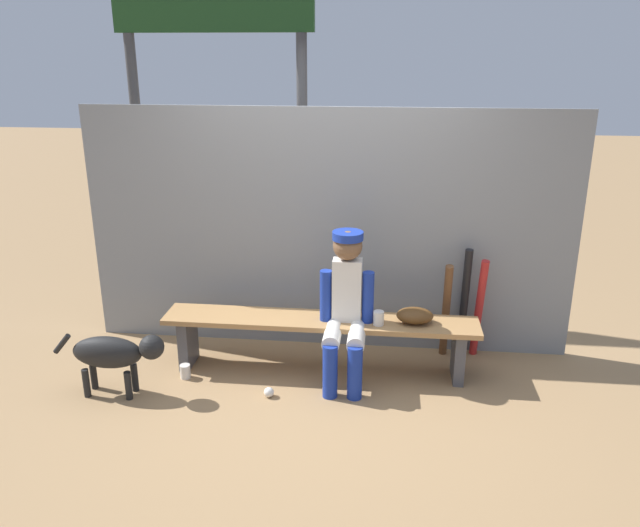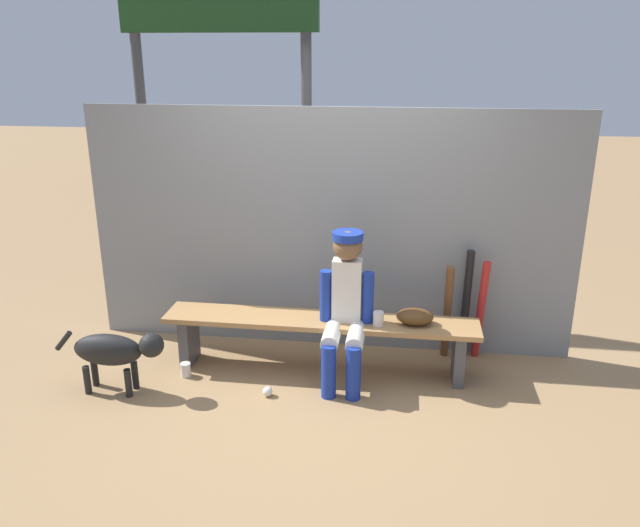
# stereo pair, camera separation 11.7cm
# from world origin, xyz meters

# --- Properties ---
(ground_plane) EXTENTS (30.00, 30.00, 0.00)m
(ground_plane) POSITION_xyz_m (0.00, 0.00, 0.00)
(ground_plane) COLOR #9E7A51
(chainlink_fence) EXTENTS (4.01, 0.03, 2.01)m
(chainlink_fence) POSITION_xyz_m (0.00, 0.51, 1.00)
(chainlink_fence) COLOR gray
(chainlink_fence) RESTS_ON ground_plane
(dugout_bench) EXTENTS (2.44, 0.36, 0.45)m
(dugout_bench) POSITION_xyz_m (0.00, 0.00, 0.35)
(dugout_bench) COLOR #AD7F4C
(dugout_bench) RESTS_ON ground_plane
(player_seated) EXTENTS (0.41, 0.55, 1.16)m
(player_seated) POSITION_xyz_m (0.21, -0.11, 0.63)
(player_seated) COLOR silver
(player_seated) RESTS_ON ground_plane
(baseball_glove) EXTENTS (0.28, 0.20, 0.12)m
(baseball_glove) POSITION_xyz_m (0.72, 0.00, 0.51)
(baseball_glove) COLOR #593819
(baseball_glove) RESTS_ON dugout_bench
(bat_wood_dark) EXTENTS (0.07, 0.23, 0.84)m
(bat_wood_dark) POSITION_xyz_m (0.99, 0.33, 0.42)
(bat_wood_dark) COLOR brown
(bat_wood_dark) RESTS_ON ground_plane
(bat_aluminum_black) EXTENTS (0.08, 0.14, 0.93)m
(bat_aluminum_black) POSITION_xyz_m (1.14, 0.41, 0.47)
(bat_aluminum_black) COLOR black
(bat_aluminum_black) RESTS_ON ground_plane
(bat_aluminum_red) EXTENTS (0.09, 0.21, 0.87)m
(bat_aluminum_red) POSITION_xyz_m (1.25, 0.37, 0.44)
(bat_aluminum_red) COLOR #B22323
(bat_aluminum_red) RESTS_ON ground_plane
(baseball) EXTENTS (0.07, 0.07, 0.07)m
(baseball) POSITION_xyz_m (-0.33, -0.44, 0.04)
(baseball) COLOR white
(baseball) RESTS_ON ground_plane
(cup_on_ground) EXTENTS (0.08, 0.08, 0.11)m
(cup_on_ground) POSITION_xyz_m (-1.03, -0.23, 0.06)
(cup_on_ground) COLOR silver
(cup_on_ground) RESTS_ON ground_plane
(cup_on_bench) EXTENTS (0.08, 0.08, 0.11)m
(cup_on_bench) POSITION_xyz_m (0.45, -0.07, 0.51)
(cup_on_bench) COLOR silver
(cup_on_bench) RESTS_ON dugout_bench
(scoreboard) EXTENTS (2.13, 0.27, 3.70)m
(scoreboard) POSITION_xyz_m (-1.09, 1.51, 2.59)
(scoreboard) COLOR #3F3F42
(scoreboard) RESTS_ON ground_plane
(dog) EXTENTS (0.84, 0.20, 0.49)m
(dog) POSITION_xyz_m (-1.44, -0.52, 0.34)
(dog) COLOR black
(dog) RESTS_ON ground_plane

